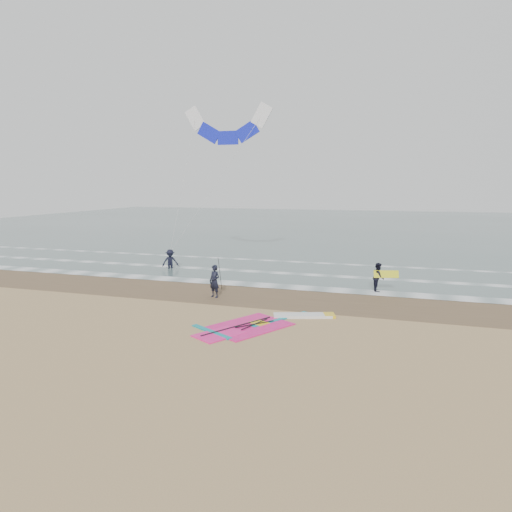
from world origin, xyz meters
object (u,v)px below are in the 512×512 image
(windsurf_rig, at_px, (265,323))
(surf_kite, at_px, (228,128))
(person_walking, at_px, (378,277))
(person_wading, at_px, (170,257))
(person_standing, at_px, (215,281))

(windsurf_rig, xyz_separation_m, surf_kite, (-6.45, 12.99, 9.48))
(windsurf_rig, relative_size, person_walking, 3.50)
(windsurf_rig, distance_m, person_walking, 8.51)
(surf_kite, bearing_deg, person_wading, -136.10)
(windsurf_rig, height_order, person_walking, person_walking)
(windsurf_rig, height_order, surf_kite, surf_kite)
(person_walking, height_order, surf_kite, surf_kite)
(person_standing, bearing_deg, windsurf_rig, -24.80)
(person_standing, bearing_deg, person_wading, 151.95)
(person_standing, relative_size, person_walking, 1.08)
(windsurf_rig, relative_size, person_wading, 3.22)
(person_standing, xyz_separation_m, person_wading, (-5.88, 6.43, 0.01))
(surf_kite, bearing_deg, windsurf_rig, -63.61)
(person_walking, relative_size, surf_kite, 0.15)
(windsurf_rig, height_order, person_wading, person_wading)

